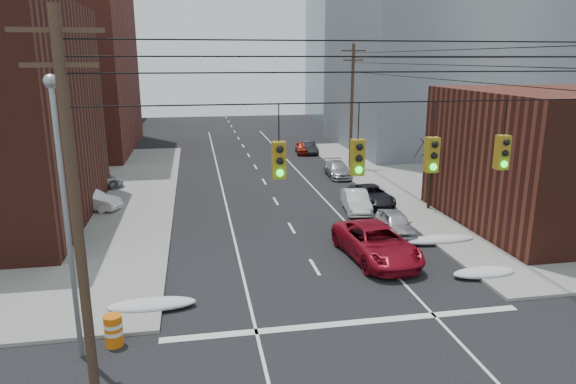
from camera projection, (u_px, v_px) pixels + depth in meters
name	position (u px, v px, depth m)	size (l,w,h in m)	color
building_brick_far	(55.00, 84.00, 77.70)	(22.00, 18.00, 12.00)	#4C1E16
building_office	(446.00, 32.00, 55.84)	(22.00, 20.00, 25.00)	gray
building_glass	(379.00, 50.00, 81.32)	(20.00, 18.00, 22.00)	gray
utility_pole_left	(77.00, 217.00, 13.21)	(2.20, 0.28, 11.00)	#473323
utility_pole_far	(352.00, 104.00, 45.67)	(2.20, 0.28, 11.00)	#473323
traffic_signals	(395.00, 154.00, 14.33)	(17.00, 0.42, 2.02)	black
street_light	(64.00, 198.00, 15.95)	(0.44, 0.44, 9.32)	gray
bare_tree	(430.00, 176.00, 33.41)	(2.09, 2.20, 4.93)	black
snow_nw	(152.00, 304.00, 20.52)	(3.50, 1.08, 0.42)	silver
snow_ne	(484.00, 273.00, 23.57)	(3.00, 1.08, 0.42)	silver
snow_east_far	(439.00, 240.00, 27.85)	(4.00, 1.08, 0.42)	silver
red_pickup	(376.00, 243.00, 25.55)	(2.81, 6.10, 1.69)	maroon
parked_car_a	(396.00, 223.00, 29.16)	(1.57, 3.91, 1.33)	#BCBCC1
parked_car_b	(356.00, 201.00, 33.57)	(1.46, 4.18, 1.38)	silver
parked_car_c	(372.00, 195.00, 35.27)	(2.13, 4.63, 1.29)	black
parked_car_d	(338.00, 169.00, 43.49)	(1.80, 4.43, 1.28)	#A7A7AB
parked_car_e	(303.00, 148.00, 54.09)	(1.48, 3.68, 1.25)	maroon
parked_car_f	(309.00, 148.00, 54.19)	(1.30, 3.73, 1.23)	black
lot_car_a	(90.00, 200.00, 33.42)	(1.36, 3.90, 1.29)	white
lot_car_b	(92.00, 181.00, 38.77)	(2.12, 4.59, 1.28)	#A9A8AD
lot_car_d	(15.00, 199.00, 33.40)	(1.68, 4.18, 1.43)	#ADADB2
construction_barrel	(113.00, 330.00, 17.86)	(0.71, 0.71, 1.13)	orange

